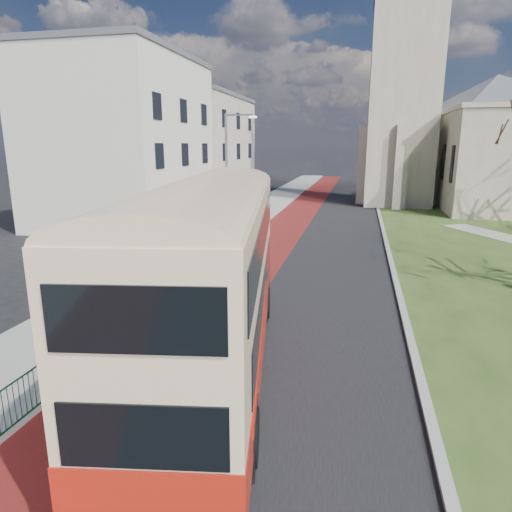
# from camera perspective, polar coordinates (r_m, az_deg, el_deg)

# --- Properties ---
(ground) EXTENTS (160.00, 160.00, 0.00)m
(ground) POSITION_cam_1_polar(r_m,az_deg,el_deg) (13.97, -6.51, -12.55)
(ground) COLOR black
(ground) RESTS_ON ground
(road_carriageway) EXTENTS (9.00, 120.00, 0.01)m
(road_carriageway) POSITION_cam_1_polar(r_m,az_deg,el_deg) (32.49, 7.65, 2.74)
(road_carriageway) COLOR black
(road_carriageway) RESTS_ON ground
(bus_lane) EXTENTS (3.40, 120.00, 0.01)m
(bus_lane) POSITION_cam_1_polar(r_m,az_deg,el_deg) (32.83, 2.95, 2.96)
(bus_lane) COLOR #591414
(bus_lane) RESTS_ON ground
(pavement_west) EXTENTS (4.00, 120.00, 0.12)m
(pavement_west) POSITION_cam_1_polar(r_m,az_deg,el_deg) (33.66, -3.45, 3.32)
(pavement_west) COLOR gray
(pavement_west) RESTS_ON ground
(kerb_west) EXTENTS (0.25, 120.00, 0.13)m
(kerb_west) POSITION_cam_1_polar(r_m,az_deg,el_deg) (33.17, -0.12, 3.19)
(kerb_west) COLOR #999993
(kerb_west) RESTS_ON ground
(kerb_east) EXTENTS (0.25, 80.00, 0.13)m
(kerb_east) POSITION_cam_1_polar(r_m,az_deg,el_deg) (34.38, 15.63, 3.06)
(kerb_east) COLOR #999993
(kerb_east) RESTS_ON ground
(pedestrian_railing) EXTENTS (0.07, 24.00, 1.12)m
(pedestrian_railing) POSITION_cam_1_polar(r_m,az_deg,el_deg) (18.23, -11.24, -4.43)
(pedestrian_railing) COLOR #0D3A1F
(pedestrian_railing) RESTS_ON ground
(gothic_church) EXTENTS (16.38, 18.00, 40.00)m
(gothic_church) POSITION_cam_1_polar(r_m,az_deg,el_deg) (50.95, 23.57, 20.59)
(gothic_church) COLOR gray
(gothic_church) RESTS_ON ground
(street_block_near) EXTENTS (10.30, 14.30, 13.00)m
(street_block_near) POSITION_cam_1_polar(r_m,az_deg,el_deg) (38.39, -16.13, 13.79)
(street_block_near) COLOR silver
(street_block_near) RESTS_ON ground
(street_block_far) EXTENTS (10.30, 16.30, 11.50)m
(street_block_far) POSITION_cam_1_polar(r_m,az_deg,el_deg) (53.02, -7.61, 13.25)
(street_block_far) COLOR #B6AB9A
(street_block_far) RESTS_ON ground
(streetlamp) EXTENTS (2.13, 0.18, 8.00)m
(streetlamp) POSITION_cam_1_polar(r_m,az_deg,el_deg) (31.04, -3.43, 10.86)
(streetlamp) COLOR gray
(streetlamp) RESTS_ON pavement_west
(bus) EXTENTS (4.80, 12.53, 5.12)m
(bus) POSITION_cam_1_polar(r_m,az_deg,el_deg) (12.14, -5.71, -1.85)
(bus) COLOR #B21D10
(bus) RESTS_ON ground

